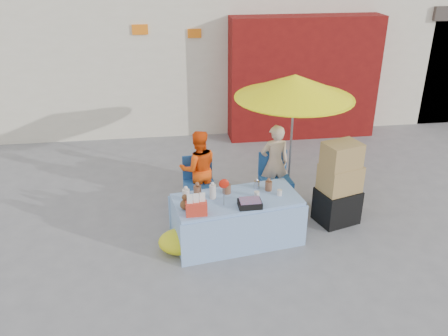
{
  "coord_description": "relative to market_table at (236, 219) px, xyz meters",
  "views": [
    {
      "loc": [
        -0.87,
        -5.49,
        3.92
      ],
      "look_at": [
        -0.02,
        0.6,
        1.0
      ],
      "focal_mm": 38.0,
      "sensor_mm": 36.0,
      "label": 1
    }
  ],
  "objects": [
    {
      "name": "vendor_beige",
      "position": [
        0.82,
        1.14,
        0.31
      ],
      "size": [
        0.51,
        0.35,
        1.33
      ],
      "primitive_type": "imported",
      "rotation": [
        0.0,
        0.0,
        3.22
      ],
      "color": "beige",
      "rests_on": "ground"
    },
    {
      "name": "market_table",
      "position": [
        0.0,
        0.0,
        0.0
      ],
      "size": [
        1.92,
        1.11,
        1.09
      ],
      "rotation": [
        0.0,
        0.0,
        0.15
      ],
      "color": "#90B2E6",
      "rests_on": "ground"
    },
    {
      "name": "vendor_orange",
      "position": [
        -0.43,
        1.14,
        0.29
      ],
      "size": [
        0.66,
        0.53,
        1.29
      ],
      "primitive_type": "imported",
      "rotation": [
        0.0,
        0.0,
        3.22
      ],
      "color": "#FA4E0D",
      "rests_on": "ground"
    },
    {
      "name": "box_stack",
      "position": [
        1.62,
        0.31,
        0.25
      ],
      "size": [
        0.71,
        0.64,
        1.32
      ],
      "rotation": [
        0.0,
        0.0,
        0.3
      ],
      "color": "black",
      "rests_on": "ground"
    },
    {
      "name": "umbrella",
      "position": [
        1.12,
        1.29,
        1.53
      ],
      "size": [
        1.9,
        1.9,
        2.09
      ],
      "color": "gray",
      "rests_on": "ground"
    },
    {
      "name": "chair_left",
      "position": [
        -0.43,
        1.0,
        -0.1
      ],
      "size": [
        0.51,
        0.5,
        0.85
      ],
      "rotation": [
        0.0,
        0.0,
        0.07
      ],
      "color": "#1F4E91",
      "rests_on": "ground"
    },
    {
      "name": "tarp_bundle",
      "position": [
        -0.79,
        -0.15,
        -0.2
      ],
      "size": [
        0.78,
        0.68,
        0.3
      ],
      "primitive_type": "ellipsoid",
      "rotation": [
        0.0,
        0.0,
        -0.23
      ],
      "color": "yellow",
      "rests_on": "ground"
    },
    {
      "name": "chair_right",
      "position": [
        0.82,
        1.0,
        -0.1
      ],
      "size": [
        0.51,
        0.5,
        0.85
      ],
      "rotation": [
        0.0,
        0.0,
        0.07
      ],
      "color": "#1F4E91",
      "rests_on": "ground"
    },
    {
      "name": "ground",
      "position": [
        -0.1,
        -0.23,
        -0.36
      ],
      "size": [
        80.0,
        80.0,
        0.0
      ],
      "primitive_type": "plane",
      "color": "slate",
      "rests_on": "ground"
    }
  ]
}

